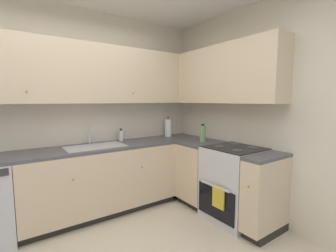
% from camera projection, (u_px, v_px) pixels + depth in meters
% --- Properties ---
extents(wall_back, '(4.03, 0.05, 2.63)m').
position_uv_depth(wall_back, '(60.00, 112.00, 2.98)').
color(wall_back, beige).
rests_on(wall_back, ground_plane).
extents(wall_right, '(0.05, 3.45, 2.63)m').
position_uv_depth(wall_right, '(274.00, 113.00, 2.73)').
color(wall_right, beige).
rests_on(wall_right, ground_plane).
extents(lower_cabinets_back, '(1.91, 0.62, 0.85)m').
position_uv_depth(lower_cabinets_back, '(102.00, 180.00, 3.05)').
color(lower_cabinets_back, beige).
rests_on(lower_cabinets_back, ground_plane).
extents(countertop_back, '(3.12, 0.60, 0.03)m').
position_uv_depth(countertop_back, '(101.00, 147.00, 2.99)').
color(countertop_back, '#4C4C51').
rests_on(countertop_back, lower_cabinets_back).
extents(lower_cabinets_right, '(0.62, 1.33, 0.85)m').
position_uv_depth(lower_cabinets_right, '(219.00, 180.00, 3.07)').
color(lower_cabinets_right, beige).
rests_on(lower_cabinets_right, ground_plane).
extents(countertop_right, '(0.60, 1.33, 0.03)m').
position_uv_depth(countertop_right, '(220.00, 147.00, 3.02)').
color(countertop_right, '#4C4C51').
rests_on(countertop_right, lower_cabinets_right).
extents(oven_range, '(0.68, 0.62, 1.04)m').
position_uv_depth(oven_range, '(234.00, 183.00, 2.88)').
color(oven_range, silver).
rests_on(oven_range, ground_plane).
extents(upper_cabinets_back, '(2.80, 0.34, 0.73)m').
position_uv_depth(upper_cabinets_back, '(82.00, 74.00, 2.92)').
color(upper_cabinets_back, beige).
extents(upper_cabinets_right, '(0.32, 1.88, 0.73)m').
position_uv_depth(upper_cabinets_right, '(217.00, 76.00, 3.17)').
color(upper_cabinets_right, beige).
extents(sink, '(0.71, 0.40, 0.10)m').
position_uv_depth(sink, '(96.00, 150.00, 2.93)').
color(sink, '#B7B7BC').
rests_on(sink, countertop_back).
extents(faucet, '(0.07, 0.16, 0.19)m').
position_uv_depth(faucet, '(90.00, 136.00, 3.08)').
color(faucet, silver).
rests_on(faucet, countertop_back).
extents(soap_bottle, '(0.06, 0.06, 0.18)m').
position_uv_depth(soap_bottle, '(121.00, 136.00, 3.33)').
color(soap_bottle, silver).
rests_on(soap_bottle, countertop_back).
extents(paper_towel_roll, '(0.11, 0.11, 0.33)m').
position_uv_depth(paper_towel_roll, '(168.00, 128.00, 3.77)').
color(paper_towel_roll, white).
rests_on(paper_towel_roll, countertop_back).
extents(oil_bottle, '(0.08, 0.08, 0.25)m').
position_uv_depth(oil_bottle, '(203.00, 133.00, 3.26)').
color(oil_bottle, '#729E66').
rests_on(oil_bottle, countertop_right).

